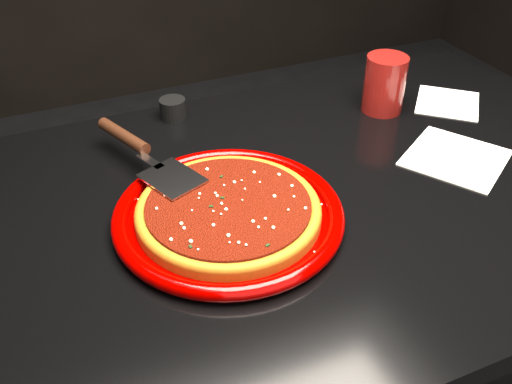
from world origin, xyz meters
The scene contains 12 objects.
table centered at (0.00, 0.00, 0.38)m, with size 1.20×0.80×0.75m, color black.
plate centered at (-0.16, -0.02, 0.76)m, with size 0.36×0.36×0.03m, color #7F0000.
pizza_crust centered at (-0.16, -0.02, 0.77)m, with size 0.29×0.29×0.01m, color brown.
pizza_crust_rim centered at (-0.16, -0.02, 0.77)m, with size 0.29×0.29×0.02m, color brown.
pizza_sauce centered at (-0.16, -0.02, 0.78)m, with size 0.26×0.26×0.01m, color #631408.
parmesan_dusting centered at (-0.16, -0.02, 0.79)m, with size 0.25×0.25×0.01m, color #FAF1C2, non-canonical shape.
basil_flecks centered at (-0.16, -0.02, 0.79)m, with size 0.23×0.23×0.00m, color black, non-canonical shape.
pizza_server centered at (-0.25, 0.16, 0.80)m, with size 0.09×0.33×0.02m, color #BABDC2, non-canonical shape.
cup centered at (0.27, 0.20, 0.81)m, with size 0.08×0.08×0.12m, color maroon.
napkin_a centered at (0.29, -0.02, 0.75)m, with size 0.17×0.17×0.00m, color white.
napkin_b centered at (0.41, 0.17, 0.75)m, with size 0.13×0.14×0.00m, color white.
ramekin centered at (-0.15, 0.34, 0.77)m, with size 0.05×0.05×0.04m, color black.
Camera 1 is at (-0.40, -0.68, 1.32)m, focal length 40.00 mm.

